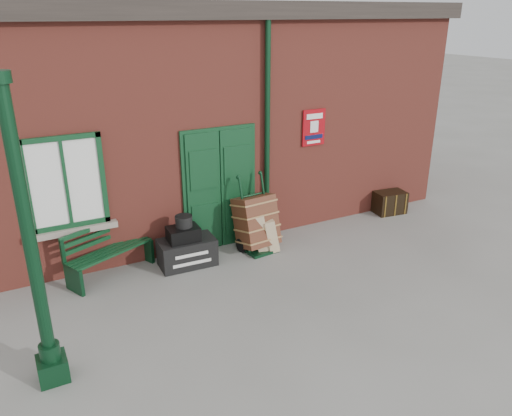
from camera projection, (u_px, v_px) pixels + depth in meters
ground at (273, 275)px, 8.40m from camera, size 80.00×80.00×0.00m
station_building at (192, 112)px, 10.48m from camera, size 10.30×4.30×4.36m
canopy_column at (36, 276)px, 5.50m from camera, size 0.34×0.34×3.61m
bench at (107, 249)px, 8.26m from camera, size 1.52×1.01×0.91m
houdini_trunk at (187, 252)px, 8.64m from camera, size 0.98×0.57×0.48m
strongbox at (183, 234)px, 8.49m from camera, size 0.54×0.41×0.24m
hatbox at (184, 221)px, 8.44m from camera, size 0.30×0.30×0.19m
suitcase_back at (258, 230)px, 9.19m from camera, size 0.44×0.58×0.75m
suitcase_front at (269, 233)px, 9.20m from camera, size 0.41×0.53×0.65m
porter_trolley at (256, 222)px, 9.13m from camera, size 0.74×0.79×1.38m
dark_trunk at (390, 202)px, 10.91m from camera, size 0.71×0.51×0.48m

